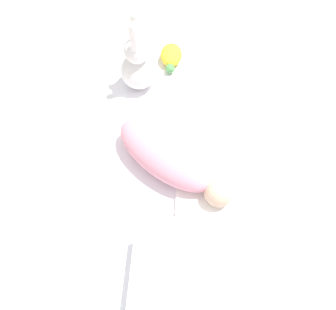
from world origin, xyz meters
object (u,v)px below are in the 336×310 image
object	(u,v)px
swaddled_baby	(170,157)
pillow	(191,303)
turtle_plush	(171,56)
bunny_plush	(138,65)

from	to	relation	value
swaddled_baby	pillow	xyz separation A→B (m)	(0.49, 0.09, -0.03)
swaddled_baby	pillow	world-z (taller)	swaddled_baby
swaddled_baby	turtle_plush	xyz separation A→B (m)	(-0.57, -0.03, -0.04)
swaddled_baby	bunny_plush	xyz separation A→B (m)	(-0.42, -0.16, 0.04)
pillow	turtle_plush	world-z (taller)	pillow
swaddled_baby	bunny_plush	distance (m)	0.45
turtle_plush	bunny_plush	bearing A→B (deg)	-41.73
pillow	bunny_plush	xyz separation A→B (m)	(-0.91, -0.26, 0.07)
bunny_plush	turtle_plush	distance (m)	0.21
turtle_plush	swaddled_baby	bearing A→B (deg)	2.91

